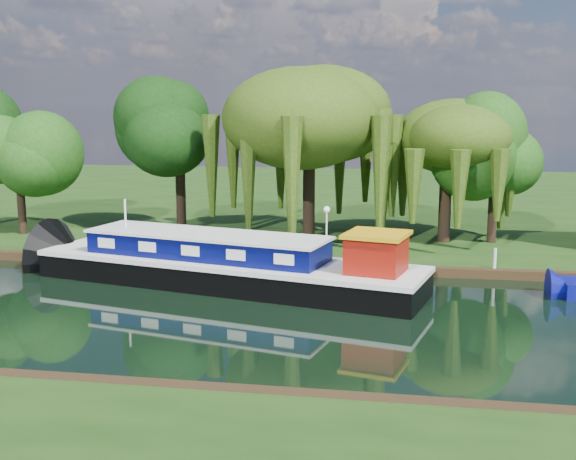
# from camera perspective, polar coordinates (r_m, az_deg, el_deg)

# --- Properties ---
(ground) EXTENTS (120.00, 120.00, 0.00)m
(ground) POSITION_cam_1_polar(r_m,az_deg,el_deg) (28.81, -0.37, -7.00)
(ground) COLOR black
(far_bank) EXTENTS (120.00, 52.00, 0.45)m
(far_bank) POSITION_cam_1_polar(r_m,az_deg,el_deg) (61.85, 5.08, 2.43)
(far_bank) COLOR #17340E
(far_bank) RESTS_ON ground
(dutch_barge) EXTENTS (19.10, 8.40, 3.93)m
(dutch_barge) POSITION_cam_1_polar(r_m,az_deg,el_deg) (33.69, -4.65, -2.78)
(dutch_barge) COLOR black
(dutch_barge) RESTS_ON ground
(red_dinghy) EXTENTS (4.00, 3.45, 0.70)m
(red_dinghy) POSITION_cam_1_polar(r_m,az_deg,el_deg) (36.72, -12.69, -3.47)
(red_dinghy) COLOR maroon
(red_dinghy) RESTS_ON ground
(willow_left) EXTENTS (8.00, 8.00, 9.59)m
(willow_left) POSITION_cam_1_polar(r_m,az_deg,el_deg) (41.62, 1.69, 8.66)
(willow_left) COLOR black
(willow_left) RESTS_ON far_bank
(willow_right) EXTENTS (6.03, 6.03, 7.34)m
(willow_right) POSITION_cam_1_polar(r_m,az_deg,el_deg) (42.20, 12.46, 6.26)
(willow_right) COLOR black
(willow_right) RESTS_ON far_bank
(tree_far_left) EXTENTS (4.47, 4.47, 7.20)m
(tree_far_left) POSITION_cam_1_polar(r_m,az_deg,el_deg) (46.82, -20.55, 5.71)
(tree_far_left) COLOR black
(tree_far_left) RESTS_ON far_bank
(tree_far_mid) EXTENTS (5.33, 5.33, 8.72)m
(tree_far_mid) POSITION_cam_1_polar(r_m,az_deg,el_deg) (45.29, -8.59, 7.47)
(tree_far_mid) COLOR black
(tree_far_mid) RESTS_ON far_bank
(tree_far_right) EXTENTS (4.50, 4.50, 7.36)m
(tree_far_right) POSITION_cam_1_polar(r_m,az_deg,el_deg) (42.74, 16.07, 5.77)
(tree_far_right) COLOR black
(tree_far_right) RESTS_ON far_bank
(lamppost) EXTENTS (0.36, 0.36, 2.56)m
(lamppost) POSITION_cam_1_polar(r_m,az_deg,el_deg) (38.34, 3.07, 1.02)
(lamppost) COLOR silver
(lamppost) RESTS_ON far_bank
(mooring_posts) EXTENTS (19.16, 0.16, 1.00)m
(mooring_posts) POSITION_cam_1_polar(r_m,az_deg,el_deg) (36.68, 1.12, -1.72)
(mooring_posts) COLOR silver
(mooring_posts) RESTS_ON far_bank
(reeds_near) EXTENTS (33.70, 1.50, 1.10)m
(reeds_near) POSITION_cam_1_polar(r_m,az_deg,el_deg) (21.19, 14.92, -12.22)
(reeds_near) COLOR #194713
(reeds_near) RESTS_ON ground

